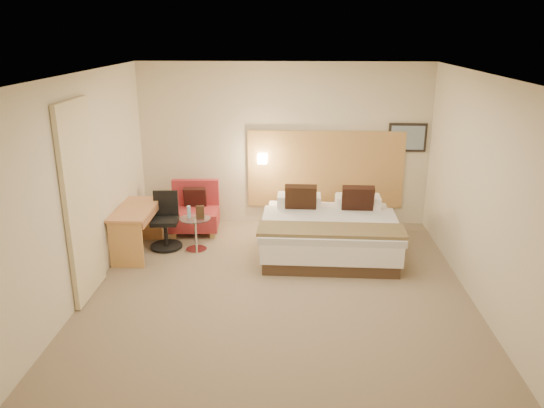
{
  "coord_description": "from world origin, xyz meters",
  "views": [
    {
      "loc": [
        0.19,
        -6.16,
        3.18
      ],
      "look_at": [
        -0.11,
        0.51,
        0.97
      ],
      "focal_mm": 35.0,
      "sensor_mm": 36.0,
      "label": 1
    }
  ],
  "objects_px": {
    "desk": "(137,218)",
    "desk_chair": "(166,225)",
    "lounge_chair": "(195,212)",
    "bed": "(329,231)",
    "side_table": "(196,232)"
  },
  "relations": [
    {
      "from": "lounge_chair",
      "to": "bed",
      "type": "bearing_deg",
      "value": -18.68
    },
    {
      "from": "bed",
      "to": "desk_chair",
      "type": "xyz_separation_m",
      "value": [
        -2.47,
        0.03,
        0.04
      ]
    },
    {
      "from": "bed",
      "to": "side_table",
      "type": "bearing_deg",
      "value": -177.75
    },
    {
      "from": "lounge_chair",
      "to": "side_table",
      "type": "relative_size",
      "value": 1.57
    },
    {
      "from": "side_table",
      "to": "desk",
      "type": "distance_m",
      "value": 0.88
    },
    {
      "from": "bed",
      "to": "lounge_chair",
      "type": "distance_m",
      "value": 2.27
    },
    {
      "from": "bed",
      "to": "lounge_chair",
      "type": "xyz_separation_m",
      "value": [
        -2.15,
        0.73,
        0.01
      ]
    },
    {
      "from": "desk",
      "to": "desk_chair",
      "type": "xyz_separation_m",
      "value": [
        0.35,
        0.24,
        -0.2
      ]
    },
    {
      "from": "desk_chair",
      "to": "bed",
      "type": "bearing_deg",
      "value": -0.65
    },
    {
      "from": "desk",
      "to": "lounge_chair",
      "type": "bearing_deg",
      "value": 54.57
    },
    {
      "from": "desk",
      "to": "desk_chair",
      "type": "bearing_deg",
      "value": 34.27
    },
    {
      "from": "lounge_chair",
      "to": "desk",
      "type": "distance_m",
      "value": 1.18
    },
    {
      "from": "side_table",
      "to": "desk_chair",
      "type": "relative_size",
      "value": 0.61
    },
    {
      "from": "lounge_chair",
      "to": "desk",
      "type": "xyz_separation_m",
      "value": [
        -0.67,
        -0.94,
        0.23
      ]
    },
    {
      "from": "bed",
      "to": "side_table",
      "type": "distance_m",
      "value": 2.0
    }
  ]
}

